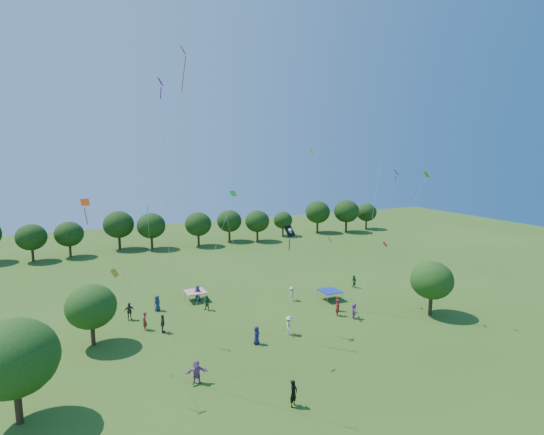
{
  "coord_description": "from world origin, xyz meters",
  "views": [
    {
      "loc": [
        -15.42,
        -18.86,
        16.58
      ],
      "look_at": [
        0.0,
        14.0,
        11.0
      ],
      "focal_mm": 28.0,
      "sensor_mm": 36.0,
      "label": 1
    }
  ],
  "objects": [
    {
      "name": "small_kite_9",
      "position": [
        -13.85,
        11.07,
        10.97
      ],
      "size": [
        5.48,
        0.89,
        12.29
      ],
      "color": "#EF450C"
    },
    {
      "name": "crowd_person_13",
      "position": [
        -10.18,
        20.58,
        0.88
      ],
      "size": [
        0.66,
        0.78,
        1.77
      ],
      "primitive_type": "imported",
      "rotation": [
        0.0,
        0.0,
        4.28
      ],
      "color": "maroon",
      "rests_on": "ground"
    },
    {
      "name": "treeline",
      "position": [
        -1.73,
        55.43,
        4.09
      ],
      "size": [
        88.01,
        8.77,
        6.77
      ],
      "color": "#422B19",
      "rests_on": "ground"
    },
    {
      "name": "pirate_kite",
      "position": [
        2.0,
        14.35,
        9.45
      ],
      "size": [
        3.42,
        2.4,
        8.74
      ],
      "color": "black"
    },
    {
      "name": "crowd_person_11",
      "position": [
        -8.22,
        9.35,
        0.87
      ],
      "size": [
        1.7,
        0.88,
        1.73
      ],
      "primitive_type": "imported",
      "rotation": [
        0.0,
        0.0,
        -0.2
      ],
      "color": "#915592",
      "rests_on": "ground"
    },
    {
      "name": "small_kite_0",
      "position": [
        3.85,
        11.39,
        8.29
      ],
      "size": [
        0.57,
        4.68,
        8.33
      ],
      "color": "#F10E4F"
    },
    {
      "name": "small_kite_4",
      "position": [
        12.8,
        13.89,
        12.53
      ],
      "size": [
        2.46,
        2.82,
        13.66
      ],
      "color": "#1623DD"
    },
    {
      "name": "small_kite_8",
      "position": [
        14.2,
        16.35,
        6.14
      ],
      "size": [
        4.08,
        0.96,
        5.72
      ],
      "color": "red"
    },
    {
      "name": "near_tree_north",
      "position": [
        -14.73,
        19.13,
        3.52
      ],
      "size": [
        4.24,
        4.24,
        5.44
      ],
      "color": "#422B19",
      "rests_on": "ground"
    },
    {
      "name": "crowd_person_0",
      "position": [
        -1.8,
        13.35,
        0.81
      ],
      "size": [
        0.84,
        0.89,
        1.62
      ],
      "primitive_type": "imported",
      "rotation": [
        0.0,
        0.0,
        0.88
      ],
      "color": "navy",
      "rests_on": "ground"
    },
    {
      "name": "red_high_kite",
      "position": [
        -5.3,
        18.27,
        20.77
      ],
      "size": [
        5.31,
        3.73,
        24.3
      ],
      "color": "red"
    },
    {
      "name": "small_kite_1",
      "position": [
        13.46,
        16.81,
        12.32
      ],
      "size": [
        4.06,
        1.98,
        16.37
      ],
      "color": "orange"
    },
    {
      "name": "man_in_black",
      "position": [
        -3.19,
        3.85,
        0.91
      ],
      "size": [
        0.81,
        0.73,
        1.82
      ],
      "primitive_type": "imported",
      "rotation": [
        0.0,
        0.0,
        0.57
      ],
      "color": "black",
      "rests_on": "ground"
    },
    {
      "name": "tent_red_stripe",
      "position": [
        -3.72,
        26.43,
        1.04
      ],
      "size": [
        2.2,
        2.2,
        1.1
      ],
      "color": "red",
      "rests_on": "ground"
    },
    {
      "name": "near_tree_east",
      "position": [
        17.13,
        12.02,
        3.66
      ],
      "size": [
        4.29,
        4.29,
        5.6
      ],
      "color": "#422B19",
      "rests_on": "ground"
    },
    {
      "name": "crowd_person_6",
      "position": [
        -8.21,
        25.07,
        0.84
      ],
      "size": [
        0.93,
        0.84,
        1.67
      ],
      "primitive_type": "imported",
      "rotation": [
        0.0,
        0.0,
        3.75
      ],
      "color": "navy",
      "rests_on": "ground"
    },
    {
      "name": "crowd_person_5",
      "position": [
        9.36,
        14.48,
        0.8
      ],
      "size": [
        1.1,
        1.57,
        1.59
      ],
      "primitive_type": "imported",
      "rotation": [
        0.0,
        0.0,
        1.15
      ],
      "color": "#995B9D",
      "rests_on": "ground"
    },
    {
      "name": "small_kite_10",
      "position": [
        6.83,
        19.56,
        12.79
      ],
      "size": [
        0.73,
        1.59,
        15.57
      ],
      "color": "#FFF116"
    },
    {
      "name": "small_kite_11",
      "position": [
        14.36,
        12.18,
        12.1
      ],
      "size": [
        4.21,
        4.35,
        13.47
      ],
      "color": "#1B991E"
    },
    {
      "name": "crowd_person_2",
      "position": [
        15.22,
        22.6,
        0.78
      ],
      "size": [
        0.42,
        0.77,
        1.55
      ],
      "primitive_type": "imported",
      "rotation": [
        0.0,
        0.0,
        4.72
      ],
      "color": "#245534",
      "rests_on": "ground"
    },
    {
      "name": "small_kite_2",
      "position": [
        -12.6,
        13.76,
        6.82
      ],
      "size": [
        4.02,
        3.8,
        6.58
      ],
      "color": "gold"
    },
    {
      "name": "crowd_person_8",
      "position": [
        -3.42,
        22.93,
        0.81
      ],
      "size": [
        0.86,
        0.88,
        1.62
      ],
      "primitive_type": "imported",
      "rotation": [
        0.0,
        0.0,
        5.47
      ],
      "color": "#23522C",
      "rests_on": "ground"
    },
    {
      "name": "crowd_person_10",
      "position": [
        -11.19,
        23.71,
        0.9
      ],
      "size": [
        1.11,
        0.62,
        1.8
      ],
      "primitive_type": "imported",
      "rotation": [
        0.0,
        0.0,
        6.42
      ],
      "color": "#413934",
      "rests_on": "ground"
    },
    {
      "name": "crowd_person_12",
      "position": [
        -3.54,
        26.25,
        0.9
      ],
      "size": [
        0.95,
        0.6,
        1.8
      ],
      "primitive_type": "imported",
      "rotation": [
        0.0,
        0.0,
        3.29
      ],
      "color": "navy",
      "rests_on": "ground"
    },
    {
      "name": "small_kite_6",
      "position": [
        7.54,
        23.22,
        9.16
      ],
      "size": [
        1.29,
        3.29,
        9.67
      ],
      "color": "white"
    },
    {
      "name": "crowd_person_3",
      "position": [
        1.67,
        13.88,
        0.88
      ],
      "size": [
        1.08,
        1.24,
        1.76
      ],
      "primitive_type": "imported",
      "rotation": [
        0.0,
        0.0,
        0.97
      ],
      "color": "beige",
      "rests_on": "ground"
    },
    {
      "name": "tent_blue",
      "position": [
        10.16,
        20.17,
        1.04
      ],
      "size": [
        2.2,
        2.2,
        1.1
      ],
      "color": "navy",
      "rests_on": "ground"
    },
    {
      "name": "ground",
      "position": [
        0.0,
        0.0,
        0.0
      ],
      "size": [
        160.0,
        160.0,
        0.0
      ],
      "primitive_type": "plane",
      "color": "#3C5F1C"
    },
    {
      "name": "small_kite_7",
      "position": [
        -9.73,
        18.53,
        9.66
      ],
      "size": [
        0.67,
        2.03,
        11.18
      ],
      "color": "#0A9AA4"
    },
    {
      "name": "crowd_person_1",
      "position": [
        9.03,
        16.89,
        0.81
      ],
      "size": [
        0.59,
        0.7,
        1.61
      ],
      "primitive_type": "imported",
      "rotation": [
        0.0,
        0.0,
        1.16
      ],
      "color": "maroon",
      "rests_on": "ground"
    },
    {
      "name": "crowd_person_9",
      "position": [
        6.12,
        21.82,
        0.8
      ],
      "size": [
        1.11,
        1.02,
        1.61
      ],
      "primitive_type": "imported",
      "rotation": [
        0.0,
        0.0,
        3.82
      ],
      "color": "beige",
      "rests_on": "ground"
    },
    {
      "name": "small_kite_5",
      "position": [
        -10.0,
        9.06,
        16.0
      ],
      "size": [
        0.84,
        2.15,
        19.85
      ],
      "color": "#7C1583"
    },
    {
      "name": "near_tree_west",
      "position": [
        -19.36,
        9.47,
        4.3
      ],
      "size": [
        5.23,
        5.23,
        6.66
      ],
      "color": "#422B19",
      "rests_on": "ground"
    },
    {
      "name": "crowd_person_7",
      "position": [
        8.29,
        15.81,
        0.87
      ],
      "size": [
        0.74,
        0.76,
        1.74
      ],
      "primitive_type": "imported",
      "rotation": [
        0.0,
        0.0,
        0.84
      ],
      "color": "maroon",
      "rests_on": "ground"
    },
    {
      "name": "crowd_person_4",
      "position": [
        -8.75,
        19.22,
        0.87
      ],
      "size": [
        0.74,
        1.11,
        1.73
      ],
      "primitive_type": "imported",
      "rotation": [
        0.0,
        0.0,
        1.27
      ],
      "color": "#3A302E",
      "rests_on": "ground"
    },
    {
      "name": "small_kite_3",
      "position": [
        -5.35,
        11.75,
        10.78
      ],
      "size": [
        5.56,
        1.89,
        12.33
      ],
      "color": "#1A9326"
    }
  ]
}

